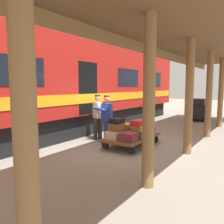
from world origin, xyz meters
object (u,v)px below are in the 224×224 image
object	(u,v)px
porter_in_overalls	(106,117)
suitcase_slate_roller	(139,134)
baggage_tug	(198,110)
suitcase_teal_softside	(125,131)
porter_by_door	(98,115)
suitcase_burgundy_valise	(130,136)
suitcase_tan_vintage	(133,129)
suitcase_brown_leather	(116,127)
suitcase_black_hardshell	(117,121)
suitcase_red_plastic	(139,123)
suitcase_maroon_trunk	(146,131)
suitcase_yellow_case	(139,128)
suitcase_orange_carryall	(125,126)
luggage_cart	(131,137)
suitcase_cream_canvas	(115,135)
train_car	(61,85)

from	to	relation	value
porter_in_overalls	suitcase_slate_roller	bearing A→B (deg)	-175.70
suitcase_slate_roller	baggage_tug	size ratio (longest dim) A/B	0.36
suitcase_teal_softside	porter_by_door	size ratio (longest dim) A/B	0.32
suitcase_burgundy_valise	suitcase_tan_vintage	xyz separation A→B (m)	(0.55, -1.18, -0.01)
suitcase_slate_roller	suitcase_teal_softside	world-z (taller)	suitcase_teal_softside
suitcase_brown_leather	baggage_tug	bearing A→B (deg)	-94.48
suitcase_teal_softside	porter_in_overalls	size ratio (longest dim) A/B	0.32
suitcase_slate_roller	baggage_tug	bearing A→B (deg)	-90.90
suitcase_black_hardshell	suitcase_red_plastic	bearing A→B (deg)	-134.37
suitcase_maroon_trunk	suitcase_red_plastic	distance (m)	0.72
suitcase_maroon_trunk	porter_by_door	distance (m)	1.93
suitcase_yellow_case	suitcase_orange_carryall	distance (m)	0.52
suitcase_black_hardshell	baggage_tug	size ratio (longest dim) A/B	0.23
suitcase_slate_roller	suitcase_brown_leather	size ratio (longest dim) A/B	1.39
suitcase_orange_carryall	luggage_cart	bearing A→B (deg)	-173.74
suitcase_cream_canvas	suitcase_red_plastic	bearing A→B (deg)	-134.54
train_car	suitcase_burgundy_valise	xyz separation A→B (m)	(-3.79, 0.75, -1.60)
suitcase_tan_vintage	porter_by_door	xyz separation A→B (m)	(1.27, 0.47, 0.47)
luggage_cart	suitcase_tan_vintage	world-z (taller)	suitcase_tan_vintage
suitcase_red_plastic	porter_in_overalls	distance (m)	1.27
suitcase_yellow_case	baggage_tug	xyz separation A→B (m)	(-0.11, -7.40, -0.02)
suitcase_black_hardshell	suitcase_orange_carryall	xyz separation A→B (m)	(0.03, -0.52, -0.23)
train_car	suitcase_burgundy_valise	size ratio (longest dim) A/B	27.95
train_car	suitcase_cream_canvas	distance (m)	3.70
suitcase_teal_softside	porter_by_door	world-z (taller)	porter_by_door
suitcase_black_hardshell	suitcase_cream_canvas	bearing A→B (deg)	43.77
suitcase_yellow_case	suitcase_brown_leather	world-z (taller)	suitcase_brown_leather
luggage_cart	porter_in_overalls	xyz separation A→B (m)	(0.98, 0.09, 0.64)
suitcase_black_hardshell	baggage_tug	bearing A→B (deg)	-94.39
suitcase_maroon_trunk	suitcase_red_plastic	xyz separation A→B (m)	(-0.01, 0.62, 0.37)
suitcase_cream_canvas	baggage_tug	xyz separation A→B (m)	(-0.66, -8.00, 0.17)
suitcase_red_plastic	porter_in_overalls	bearing A→B (deg)	3.15
suitcase_burgundy_valise	suitcase_black_hardshell	world-z (taller)	suitcase_black_hardshell
suitcase_teal_softside	suitcase_slate_roller	bearing A→B (deg)	180.00
porter_in_overalls	suitcase_brown_leather	bearing A→B (deg)	147.03
suitcase_black_hardshell	porter_by_door	xyz separation A→B (m)	(1.32, -0.67, 0.02)
suitcase_teal_softside	suitcase_brown_leather	bearing A→B (deg)	93.62
suitcase_maroon_trunk	suitcase_tan_vintage	bearing A→B (deg)	0.00
luggage_cart	porter_by_door	bearing A→B (deg)	-4.63
luggage_cart	suitcase_cream_canvas	xyz separation A→B (m)	(0.27, 0.59, 0.17)
suitcase_cream_canvas	suitcase_teal_softside	world-z (taller)	suitcase_teal_softside
suitcase_slate_roller	suitcase_maroon_trunk	distance (m)	0.59
suitcase_maroon_trunk	baggage_tug	bearing A→B (deg)	-90.98
luggage_cart	porter_in_overalls	world-z (taller)	porter_in_overalls
suitcase_cream_canvas	porter_by_door	xyz separation A→B (m)	(1.27, -0.72, 0.47)
train_car	porter_by_door	bearing A→B (deg)	179.09
suitcase_slate_roller	suitcase_black_hardshell	world-z (taller)	suitcase_black_hardshell
suitcase_slate_roller	train_car	bearing A→B (deg)	-2.36
suitcase_cream_canvas	suitcase_brown_leather	size ratio (longest dim) A/B	1.34
suitcase_slate_roller	baggage_tug	xyz separation A→B (m)	(-0.12, -7.41, 0.18)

